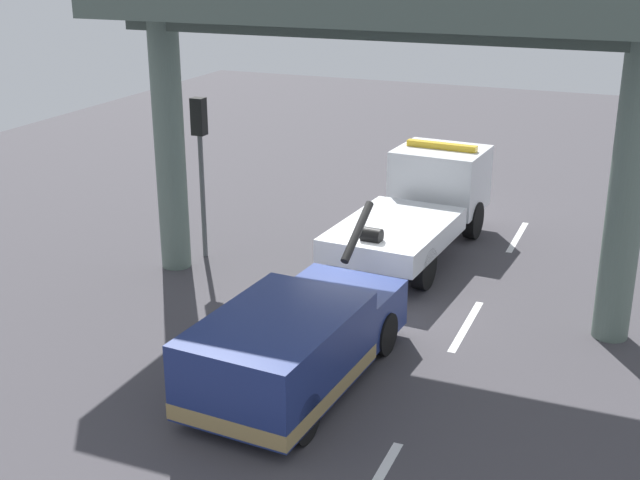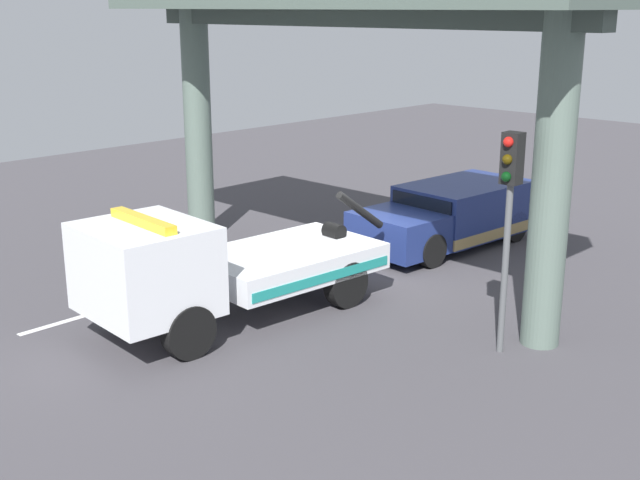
# 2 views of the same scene
# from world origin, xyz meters

# --- Properties ---
(ground_plane) EXTENTS (60.00, 40.00, 0.10)m
(ground_plane) POSITION_xyz_m (0.00, 0.00, -0.05)
(ground_plane) COLOR #423F44
(lane_stripe_mid) EXTENTS (2.60, 0.16, 0.01)m
(lane_stripe_mid) POSITION_xyz_m (0.00, -2.31, 0.00)
(lane_stripe_mid) COLOR silver
(lane_stripe_mid) RESTS_ON ground
(lane_stripe_east) EXTENTS (2.60, 0.16, 0.01)m
(lane_stripe_east) POSITION_xyz_m (6.00, -2.31, 0.00)
(lane_stripe_east) COLOR silver
(lane_stripe_east) RESTS_ON ground
(tow_truck_white) EXTENTS (7.32, 2.79, 2.46)m
(tow_truck_white) POSITION_xyz_m (4.36, -0.05, 1.20)
(tow_truck_white) COLOR white
(tow_truck_white) RESTS_ON ground
(towed_van_green) EXTENTS (5.33, 2.52, 1.58)m
(towed_van_green) POSITION_xyz_m (-3.62, 0.00, 0.78)
(towed_van_green) COLOR navy
(towed_van_green) RESTS_ON ground
(overpass_structure) EXTENTS (3.60, 12.19, 6.99)m
(overpass_structure) POSITION_xyz_m (0.65, 0.00, 6.05)
(overpass_structure) COLOR #596B60
(overpass_structure) RESTS_ON ground
(traffic_light_far) EXTENTS (0.39, 0.32, 4.04)m
(traffic_light_far) POSITION_xyz_m (1.52, 4.77, 2.95)
(traffic_light_far) COLOR #515456
(traffic_light_far) RESTS_ON ground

